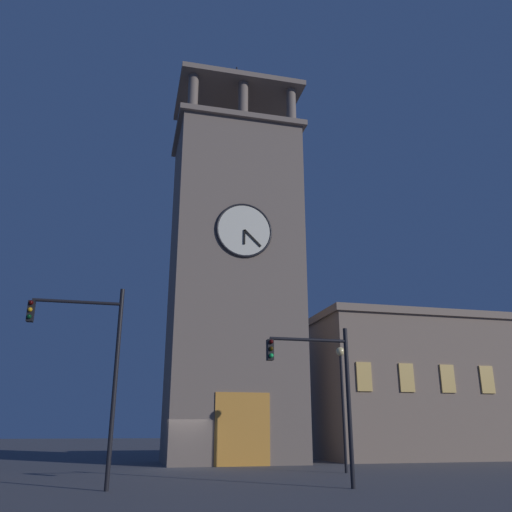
# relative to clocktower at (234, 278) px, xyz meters

# --- Properties ---
(ground_plane) EXTENTS (200.00, 200.00, 0.00)m
(ground_plane) POSITION_rel_clocktower_xyz_m (3.26, 3.22, -11.75)
(ground_plane) COLOR #4C4C51
(clocktower) EXTENTS (8.92, 6.84, 28.87)m
(clocktower) POSITION_rel_clocktower_xyz_m (0.00, 0.00, 0.00)
(clocktower) COLOR #75665B
(clocktower) RESTS_ON ground_plane
(adjacent_wing_building) EXTENTS (21.10, 6.56, 9.81)m
(adjacent_wing_building) POSITION_rel_clocktower_xyz_m (-16.82, -0.60, -6.82)
(adjacent_wing_building) COLOR gray
(adjacent_wing_building) RESTS_ON ground_plane
(traffic_signal_mid) EXTENTS (3.30, 0.41, 6.96)m
(traffic_signal_mid) POSITION_rel_clocktower_xyz_m (7.93, 14.09, -7.27)
(traffic_signal_mid) COLOR black
(traffic_signal_mid) RESTS_ON ground_plane
(traffic_signal_far) EXTENTS (3.15, 0.41, 5.62)m
(traffic_signal_far) POSITION_rel_clocktower_xyz_m (-0.35, 15.30, -8.06)
(traffic_signal_far) COLOR black
(traffic_signal_far) RESTS_ON ground_plane
(street_lamp) EXTENTS (0.44, 0.44, 5.93)m
(street_lamp) POSITION_rel_clocktower_xyz_m (-3.82, 8.79, -7.69)
(street_lamp) COLOR black
(street_lamp) RESTS_ON ground_plane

